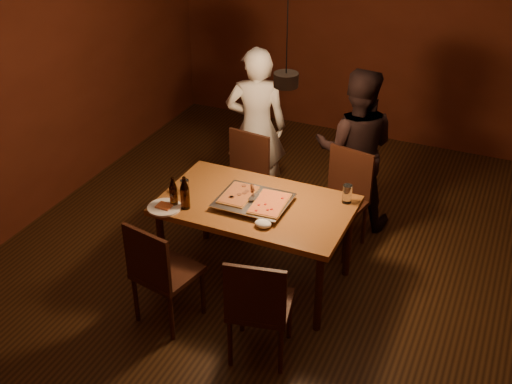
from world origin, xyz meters
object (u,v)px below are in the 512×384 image
at_px(dining_table, 256,211).
at_px(beer_bottle_a, 173,192).
at_px(chair_near_left, 159,266).
at_px(plate_slice, 164,207).
at_px(diner_white, 256,128).
at_px(diner_dark, 355,149).
at_px(chair_far_right, 344,191).
at_px(chair_near_right, 258,301).
at_px(pizza_tray, 254,202).
at_px(pendant_lamp, 286,78).
at_px(beer_bottle_b, 185,193).
at_px(chair_far_left, 244,172).

relative_size(dining_table, beer_bottle_a, 6.12).
distance_m(chair_near_left, plate_slice, 0.51).
bearing_deg(diner_white, plate_slice, 63.19).
relative_size(dining_table, diner_dark, 0.98).
distance_m(chair_far_right, chair_near_right, 1.66).
height_order(chair_near_left, pizza_tray, chair_near_left).
height_order(chair_near_right, diner_dark, diner_dark).
height_order(chair_near_left, diner_white, diner_white).
bearing_deg(chair_near_left, pendant_lamp, 67.87).
distance_m(chair_near_left, beer_bottle_b, 0.61).
height_order(chair_near_left, diner_dark, diner_dark).
relative_size(chair_near_right, beer_bottle_b, 1.83).
bearing_deg(chair_far_left, chair_near_right, 124.69).
relative_size(chair_far_left, pendant_lamp, 0.44).
relative_size(chair_far_right, diner_dark, 0.32).
xyz_separation_m(chair_near_left, beer_bottle_a, (-0.14, 0.49, 0.34)).
bearing_deg(chair_near_left, pizza_tray, 71.75).
bearing_deg(dining_table, beer_bottle_b, -148.42).
bearing_deg(chair_near_left, plate_slice, 125.04).
bearing_deg(chair_near_left, beer_bottle_a, 116.97).
bearing_deg(beer_bottle_a, dining_table, 27.07).
relative_size(dining_table, chair_far_right, 3.03).
bearing_deg(diner_dark, beer_bottle_b, 45.46).
bearing_deg(diner_dark, pendant_lamp, 62.57).
bearing_deg(chair_far_right, chair_near_right, 98.30).
xyz_separation_m(dining_table, pendant_lamp, (0.17, 0.14, 1.08)).
distance_m(chair_far_right, plate_slice, 1.63).
relative_size(pizza_tray, diner_dark, 0.36).
height_order(chair_far_left, chair_near_left, same).
bearing_deg(chair_near_left, chair_far_right, 71.63).
height_order(chair_far_left, diner_dark, diner_dark).
relative_size(diner_white, diner_dark, 1.04).
xyz_separation_m(chair_far_left, beer_bottle_b, (0.00, -1.06, 0.35)).
height_order(dining_table, chair_near_right, chair_near_right).
relative_size(beer_bottle_b, diner_white, 0.17).
xyz_separation_m(chair_near_left, plate_slice, (-0.19, 0.42, 0.22)).
distance_m(chair_far_left, diner_white, 0.50).
xyz_separation_m(chair_near_right, beer_bottle_a, (-0.96, 0.55, 0.34)).
distance_m(chair_far_right, chair_near_left, 1.84).
bearing_deg(chair_near_right, chair_far_left, 106.27).
relative_size(chair_near_right, pendant_lamp, 0.45).
xyz_separation_m(chair_far_right, chair_near_left, (-0.91, -1.60, 0.00)).
bearing_deg(chair_far_right, beer_bottle_a, 58.04).
relative_size(dining_table, diner_white, 0.94).
xyz_separation_m(dining_table, beer_bottle_b, (-0.47, -0.29, 0.21)).
height_order(dining_table, chair_near_left, chair_near_left).
bearing_deg(chair_far_left, diner_white, -75.40).
relative_size(beer_bottle_a, pendant_lamp, 0.22).
bearing_deg(beer_bottle_a, chair_far_left, 84.59).
bearing_deg(beer_bottle_b, dining_table, 31.58).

